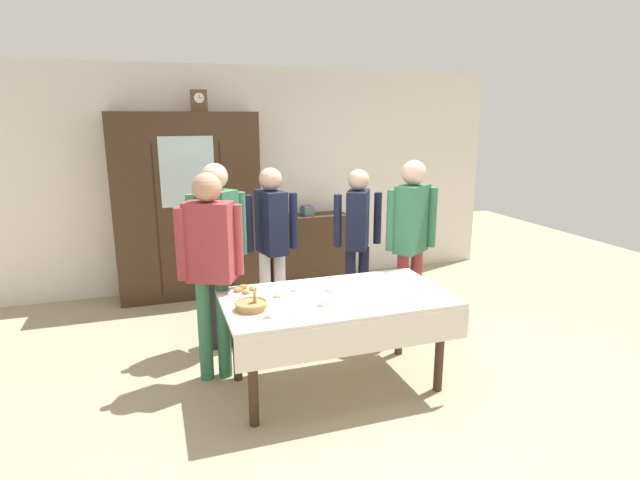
{
  "coord_description": "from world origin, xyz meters",
  "views": [
    {
      "loc": [
        -1.3,
        -3.67,
        2.1
      ],
      "look_at": [
        0.0,
        0.2,
        1.11
      ],
      "focal_mm": 28.46,
      "sensor_mm": 36.0,
      "label": 1
    }
  ],
  "objects_px": {
    "tea_cup_far_left": "(332,288)",
    "person_beside_shelf": "(272,234)",
    "person_behind_table_right": "(358,231)",
    "pastry_plate": "(245,291)",
    "person_by_cabinet": "(218,238)",
    "book_stack": "(308,211)",
    "spoon_back_edge": "(413,292)",
    "mantel_clock": "(199,101)",
    "bookshelf_low": "(308,249)",
    "tea_cup_mid_right": "(297,288)",
    "spoon_mid_right": "(406,299)",
    "person_behind_table_left": "(210,256)",
    "tea_cup_far_right": "(271,314)",
    "wall_cabinet": "(188,207)",
    "bread_basket": "(251,305)",
    "person_near_right_end": "(411,231)",
    "dining_table": "(338,310)",
    "tea_cup_back_edge": "(324,303)",
    "tea_cup_center": "(280,294)"
  },
  "relations": [
    {
      "from": "book_stack",
      "to": "person_behind_table_left",
      "type": "bearing_deg",
      "value": -124.16
    },
    {
      "from": "tea_cup_far_left",
      "to": "person_beside_shelf",
      "type": "relative_size",
      "value": 0.08
    },
    {
      "from": "wall_cabinet",
      "to": "bread_basket",
      "type": "relative_size",
      "value": 8.99
    },
    {
      "from": "mantel_clock",
      "to": "person_behind_table_right",
      "type": "bearing_deg",
      "value": -44.09
    },
    {
      "from": "bookshelf_low",
      "to": "person_behind_table_left",
      "type": "height_order",
      "value": "person_behind_table_left"
    },
    {
      "from": "spoon_mid_right",
      "to": "person_near_right_end",
      "type": "relative_size",
      "value": 0.07
    },
    {
      "from": "book_stack",
      "to": "tea_cup_center",
      "type": "bearing_deg",
      "value": -111.79
    },
    {
      "from": "wall_cabinet",
      "to": "spoon_back_edge",
      "type": "xyz_separation_m",
      "value": [
        1.49,
        -2.68,
        -0.32
      ]
    },
    {
      "from": "tea_cup_far_left",
      "to": "person_near_right_end",
      "type": "relative_size",
      "value": 0.08
    },
    {
      "from": "bookshelf_low",
      "to": "pastry_plate",
      "type": "distance_m",
      "value": 2.64
    },
    {
      "from": "pastry_plate",
      "to": "tea_cup_far_left",
      "type": "bearing_deg",
      "value": -15.38
    },
    {
      "from": "tea_cup_far_left",
      "to": "tea_cup_center",
      "type": "height_order",
      "value": "same"
    },
    {
      "from": "person_behind_table_left",
      "to": "tea_cup_back_edge",
      "type": "bearing_deg",
      "value": -40.33
    },
    {
      "from": "tea_cup_far_left",
      "to": "tea_cup_far_right",
      "type": "xyz_separation_m",
      "value": [
        -0.58,
        -0.39,
        0.0
      ]
    },
    {
      "from": "person_behind_table_left",
      "to": "person_behind_table_right",
      "type": "bearing_deg",
      "value": 26.09
    },
    {
      "from": "spoon_back_edge",
      "to": "person_behind_table_right",
      "type": "xyz_separation_m",
      "value": [
        0.08,
        1.33,
        0.21
      ]
    },
    {
      "from": "tea_cup_far_right",
      "to": "tea_cup_far_left",
      "type": "bearing_deg",
      "value": 33.51
    },
    {
      "from": "wall_cabinet",
      "to": "bookshelf_low",
      "type": "height_order",
      "value": "wall_cabinet"
    },
    {
      "from": "tea_cup_far_right",
      "to": "person_behind_table_left",
      "type": "distance_m",
      "value": 0.81
    },
    {
      "from": "bread_basket",
      "to": "tea_cup_far_left",
      "type": "bearing_deg",
      "value": 15.49
    },
    {
      "from": "bookshelf_low",
      "to": "person_by_cabinet",
      "type": "bearing_deg",
      "value": -129.76
    },
    {
      "from": "bread_basket",
      "to": "tea_cup_far_right",
      "type": "bearing_deg",
      "value": -63.63
    },
    {
      "from": "dining_table",
      "to": "mantel_clock",
      "type": "distance_m",
      "value": 3.14
    },
    {
      "from": "dining_table",
      "to": "tea_cup_far_left",
      "type": "distance_m",
      "value": 0.2
    },
    {
      "from": "spoon_mid_right",
      "to": "person_by_cabinet",
      "type": "relative_size",
      "value": 0.07
    },
    {
      "from": "spoon_back_edge",
      "to": "mantel_clock",
      "type": "bearing_deg",
      "value": 115.97
    },
    {
      "from": "book_stack",
      "to": "person_behind_table_right",
      "type": "distance_m",
      "value": 1.4
    },
    {
      "from": "tea_cup_far_right",
      "to": "person_behind_table_left",
      "type": "height_order",
      "value": "person_behind_table_left"
    },
    {
      "from": "wall_cabinet",
      "to": "tea_cup_center",
      "type": "bearing_deg",
      "value": -78.99
    },
    {
      "from": "bread_basket",
      "to": "person_behind_table_right",
      "type": "bearing_deg",
      "value": 43.36
    },
    {
      "from": "person_behind_table_right",
      "to": "tea_cup_mid_right",
      "type": "bearing_deg",
      "value": -132.65
    },
    {
      "from": "bread_basket",
      "to": "tea_cup_back_edge",
      "type": "bearing_deg",
      "value": -11.91
    },
    {
      "from": "person_behind_table_right",
      "to": "person_behind_table_left",
      "type": "height_order",
      "value": "person_behind_table_left"
    },
    {
      "from": "tea_cup_back_edge",
      "to": "spoon_back_edge",
      "type": "height_order",
      "value": "tea_cup_back_edge"
    },
    {
      "from": "spoon_back_edge",
      "to": "spoon_mid_right",
      "type": "relative_size",
      "value": 1.0
    },
    {
      "from": "pastry_plate",
      "to": "person_by_cabinet",
      "type": "height_order",
      "value": "person_by_cabinet"
    },
    {
      "from": "spoon_mid_right",
      "to": "mantel_clock",
      "type": "bearing_deg",
      "value": 112.84
    },
    {
      "from": "pastry_plate",
      "to": "dining_table",
      "type": "bearing_deg",
      "value": -26.62
    },
    {
      "from": "book_stack",
      "to": "person_by_cabinet",
      "type": "distance_m",
      "value": 2.1
    },
    {
      "from": "tea_cup_far_left",
      "to": "spoon_back_edge",
      "type": "relative_size",
      "value": 1.09
    },
    {
      "from": "dining_table",
      "to": "person_by_cabinet",
      "type": "relative_size",
      "value": 1.02
    },
    {
      "from": "bookshelf_low",
      "to": "person_by_cabinet",
      "type": "relative_size",
      "value": 0.59
    },
    {
      "from": "tea_cup_far_right",
      "to": "tea_cup_center",
      "type": "distance_m",
      "value": 0.41
    },
    {
      "from": "tea_cup_far_left",
      "to": "spoon_back_edge",
      "type": "xyz_separation_m",
      "value": [
        0.59,
        -0.24,
        -0.02
      ]
    },
    {
      "from": "wall_cabinet",
      "to": "tea_cup_back_edge",
      "type": "bearing_deg",
      "value": -74.98
    },
    {
      "from": "person_by_cabinet",
      "to": "tea_cup_far_left",
      "type": "bearing_deg",
      "value": -48.84
    },
    {
      "from": "person_behind_table_right",
      "to": "person_beside_shelf",
      "type": "bearing_deg",
      "value": 179.46
    },
    {
      "from": "tea_cup_back_edge",
      "to": "tea_cup_center",
      "type": "xyz_separation_m",
      "value": [
        -0.26,
        0.29,
        -0.0
      ]
    },
    {
      "from": "tea_cup_far_left",
      "to": "tea_cup_mid_right",
      "type": "distance_m",
      "value": 0.27
    },
    {
      "from": "tea_cup_far_left",
      "to": "pastry_plate",
      "type": "distance_m",
      "value": 0.68
    }
  ]
}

